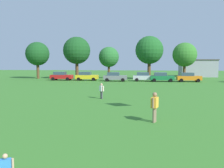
# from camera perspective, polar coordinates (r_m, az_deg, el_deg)

# --- Properties ---
(ground_plane) EXTENTS (160.00, 160.00, 0.00)m
(ground_plane) POSITION_cam_1_polar(r_m,az_deg,el_deg) (33.29, -0.26, -1.02)
(ground_plane) COLOR #387528
(child_kite_flyer) EXTENTS (0.42, 0.28, 0.95)m
(child_kite_flyer) POSITION_cam_1_polar(r_m,az_deg,el_deg) (7.78, -23.44, -17.24)
(child_kite_flyer) COLOR #4C4C51
(child_kite_flyer) RESTS_ON ground
(adult_bystander) EXTENTS (0.48, 0.80, 1.75)m
(adult_bystander) POSITION_cam_1_polar(r_m,az_deg,el_deg) (14.51, 9.83, -4.70)
(adult_bystander) COLOR #8C7259
(adult_bystander) RESTS_ON ground
(bystander_near_trees) EXTENTS (0.50, 0.60, 1.50)m
(bystander_near_trees) POSITION_cam_1_polar(r_m,az_deg,el_deg) (23.67, -2.45, -1.29)
(bystander_near_trees) COLOR #4C4C51
(bystander_near_trees) RESTS_ON ground
(parked_car_red_0) EXTENTS (4.30, 2.02, 1.68)m
(parked_car_red_0) POSITION_cam_1_polar(r_m,az_deg,el_deg) (49.78, -11.67, 1.84)
(parked_car_red_0) COLOR red
(parked_car_red_0) RESTS_ON ground
(parked_car_yellow_1) EXTENTS (4.30, 2.02, 1.68)m
(parked_car_yellow_1) POSITION_cam_1_polar(r_m,az_deg,el_deg) (48.42, -5.90, 1.83)
(parked_car_yellow_1) COLOR yellow
(parked_car_yellow_1) RESTS_ON ground
(parked_car_gray_2) EXTENTS (4.30, 2.02, 1.68)m
(parked_car_gray_2) POSITION_cam_1_polar(r_m,az_deg,el_deg) (46.17, 0.68, 1.71)
(parked_car_gray_2) COLOR slate
(parked_car_gray_2) RESTS_ON ground
(parked_car_silver_3) EXTENTS (4.30, 2.02, 1.68)m
(parked_car_silver_3) POSITION_cam_1_polar(r_m,az_deg,el_deg) (46.57, 7.47, 1.69)
(parked_car_silver_3) COLOR silver
(parked_car_silver_3) RESTS_ON ground
(parked_car_green_4) EXTENTS (4.30, 2.02, 1.68)m
(parked_car_green_4) POSITION_cam_1_polar(r_m,az_deg,el_deg) (46.11, 11.42, 1.60)
(parked_car_green_4) COLOR #196B38
(parked_car_green_4) RESTS_ON ground
(parked_car_orange_5) EXTENTS (4.30, 2.02, 1.68)m
(parked_car_orange_5) POSITION_cam_1_polar(r_m,az_deg,el_deg) (46.88, 17.28, 1.53)
(parked_car_orange_5) COLOR orange
(parked_car_orange_5) RESTS_ON ground
(tree_far_left) EXTENTS (5.11, 5.11, 7.97)m
(tree_far_left) POSITION_cam_1_polar(r_m,az_deg,el_deg) (56.24, -16.86, 6.68)
(tree_far_left) COLOR brown
(tree_far_left) RESTS_ON ground
(tree_left) EXTENTS (5.71, 5.71, 8.91)m
(tree_left) POSITION_cam_1_polar(r_m,az_deg,el_deg) (52.80, -8.16, 7.66)
(tree_left) COLOR brown
(tree_left) RESTS_ON ground
(tree_center) EXTENTS (4.48, 4.48, 6.99)m
(tree_center) POSITION_cam_1_polar(r_m,az_deg,el_deg) (54.94, -0.73, 6.25)
(tree_center) COLOR brown
(tree_center) RESTS_ON ground
(tree_right) EXTENTS (5.74, 5.74, 8.94)m
(tree_right) POSITION_cam_1_polar(r_m,az_deg,el_deg) (51.65, 8.63, 7.74)
(tree_right) COLOR brown
(tree_right) RESTS_ON ground
(tree_far_right) EXTENTS (4.80, 4.80, 7.48)m
(tree_far_right) POSITION_cam_1_polar(r_m,az_deg,el_deg) (51.44, 16.46, 6.50)
(tree_far_right) COLOR brown
(tree_far_right) RESTS_ON ground
(house_left) EXTENTS (8.63, 7.05, 4.31)m
(house_left) POSITION_cam_1_polar(r_m,az_deg,el_deg) (65.56, 19.09, 3.53)
(house_left) COLOR #9999A3
(house_left) RESTS_ON ground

